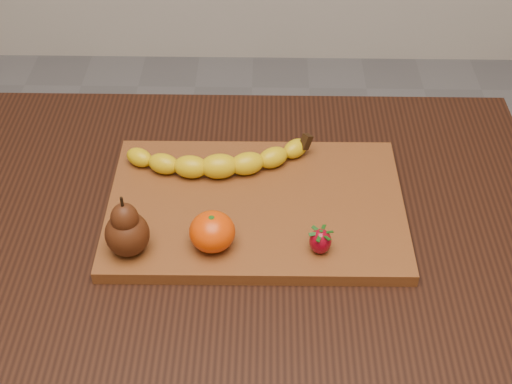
{
  "coord_description": "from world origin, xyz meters",
  "views": [
    {
      "loc": [
        0.06,
        -0.77,
        1.51
      ],
      "look_at": [
        0.04,
        0.03,
        0.8
      ],
      "focal_mm": 50.0,
      "sensor_mm": 36.0,
      "label": 1
    }
  ],
  "objects_px": {
    "table": "(229,269)",
    "cutting_board": "(256,207)",
    "mandarin": "(212,232)",
    "pear": "(126,225)"
  },
  "relations": [
    {
      "from": "cutting_board",
      "to": "mandarin",
      "type": "distance_m",
      "value": 0.12
    },
    {
      "from": "table",
      "to": "cutting_board",
      "type": "relative_size",
      "value": 2.22
    },
    {
      "from": "table",
      "to": "pear",
      "type": "height_order",
      "value": "pear"
    },
    {
      "from": "pear",
      "to": "mandarin",
      "type": "distance_m",
      "value": 0.12
    },
    {
      "from": "table",
      "to": "cutting_board",
      "type": "xyz_separation_m",
      "value": [
        0.04,
        0.03,
        0.11
      ]
    },
    {
      "from": "cutting_board",
      "to": "mandarin",
      "type": "xyz_separation_m",
      "value": [
        -0.06,
        -0.09,
        0.04
      ]
    },
    {
      "from": "pear",
      "to": "mandarin",
      "type": "bearing_deg",
      "value": 4.89
    },
    {
      "from": "table",
      "to": "mandarin",
      "type": "distance_m",
      "value": 0.16
    },
    {
      "from": "cutting_board",
      "to": "mandarin",
      "type": "height_order",
      "value": "mandarin"
    },
    {
      "from": "table",
      "to": "mandarin",
      "type": "bearing_deg",
      "value": -106.08
    }
  ]
}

